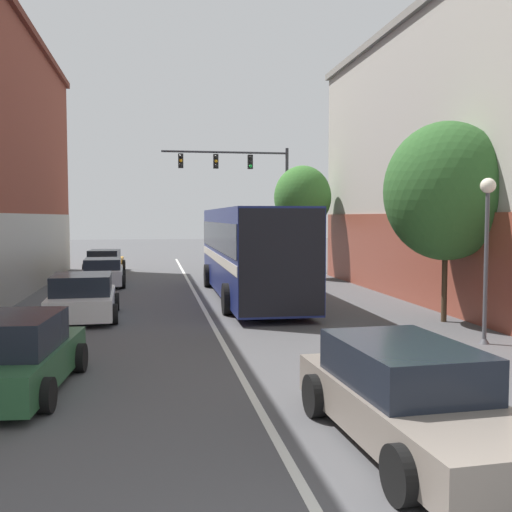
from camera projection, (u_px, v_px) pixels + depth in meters
lane_center_line at (202, 306)px, 20.61m from camera, size 0.14×46.75×0.01m
bus at (250, 248)px, 22.60m from camera, size 2.94×12.19×3.38m
hatchback_foreground at (409, 398)px, 8.05m from camera, size 2.16×4.77×1.36m
parked_car_left_near at (103, 273)px, 26.70m from camera, size 2.08×4.08×1.23m
parked_car_left_mid at (10, 356)px, 10.46m from camera, size 2.32×4.18×1.38m
parked_car_left_far at (82, 297)px, 18.08m from camera, size 2.25×4.18×1.36m
parked_car_left_distant at (105, 262)px, 33.07m from camera, size 2.11×4.16×1.26m
traffic_signal_gantry at (248, 180)px, 34.03m from camera, size 7.23×0.36×7.02m
street_lamp at (487, 237)px, 14.35m from camera, size 0.37×0.37×4.01m
street_tree_near at (446, 191)px, 17.34m from camera, size 3.65×3.29×5.83m
street_tree_far at (303, 198)px, 29.99m from camera, size 2.89×2.60×5.64m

